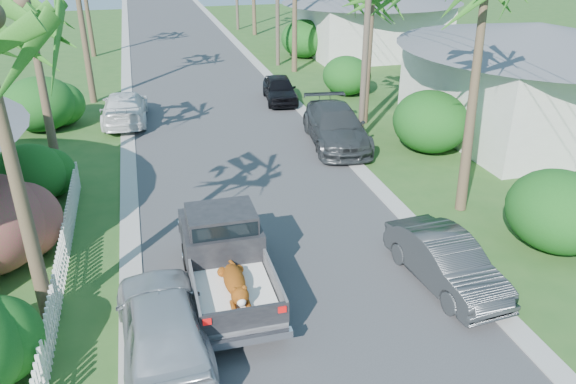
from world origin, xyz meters
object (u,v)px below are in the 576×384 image
object	(u,v)px
parked_car_rf	(280,89)
utility_pole_b	(366,32)
parked_car_rn	(446,262)
house_right_near	(529,84)
pickup_truck	(224,252)
house_right_far	(371,24)
parked_car_ln	(163,325)
parked_car_lf	(125,108)
palm_l_b	(27,5)
parked_car_rm	(336,126)

from	to	relation	value
parked_car_rf	utility_pole_b	xyz separation A→B (m)	(2.00, -6.55, 3.93)
parked_car_rn	house_right_near	bearing A→B (deg)	41.13
pickup_truck	parked_car_rf	bearing A→B (deg)	71.11
pickup_truck	house_right_far	size ratio (longest dim) A/B	0.57
pickup_truck	house_right_near	distance (m)	17.21
pickup_truck	parked_car_rf	xyz separation A→B (m)	(5.50, 16.07, -0.34)
parked_car_ln	parked_car_lf	xyz separation A→B (m)	(-0.73, 16.79, -0.05)
house_right_near	utility_pole_b	xyz separation A→B (m)	(-7.40, 1.00, 2.38)
house_right_far	palm_l_b	bearing A→B (deg)	-137.73
parked_car_lf	parked_car_rm	bearing A→B (deg)	150.93
house_right_near	house_right_far	bearing A→B (deg)	90.00
palm_l_b	house_right_far	world-z (taller)	palm_l_b
parked_car_lf	utility_pole_b	world-z (taller)	utility_pole_b
parked_car_ln	palm_l_b	xyz separation A→B (m)	(-3.20, 10.74, 5.38)
parked_car_ln	house_right_near	xyz separation A→B (m)	(16.60, 10.74, 1.45)
parked_car_ln	house_right_near	bearing A→B (deg)	-150.45
parked_car_rn	parked_car_rf	xyz separation A→B (m)	(0.00, 17.47, 0.00)
house_right_near	parked_car_lf	bearing A→B (deg)	160.77
utility_pole_b	parked_car_rf	bearing A→B (deg)	106.97
parked_car_rm	house_right_far	bearing A→B (deg)	70.29
pickup_truck	house_right_far	bearing A→B (deg)	60.67
parked_car_ln	parked_car_rf	bearing A→B (deg)	-114.84
parked_car_ln	house_right_near	world-z (taller)	house_right_near
parked_car_rm	parked_car_ln	distance (m)	13.88
pickup_truck	parked_car_rn	distance (m)	5.69
parked_car_rf	parked_car_ln	xyz separation A→B (m)	(-7.20, -18.29, 0.11)
house_right_far	parked_car_lf	bearing A→B (deg)	-145.41
parked_car_rm	parked_car_rf	bearing A→B (deg)	102.84
parked_car_ln	house_right_far	distance (m)	33.22
house_right_near	parked_car_rf	bearing A→B (deg)	141.21
parked_car_rf	house_right_near	world-z (taller)	house_right_near
parked_car_rf	parked_car_lf	bearing A→B (deg)	-162.89
house_right_near	parked_car_ln	bearing A→B (deg)	-147.10
parked_car_rn	parked_car_lf	xyz separation A→B (m)	(-7.93, 15.96, 0.05)
house_right_far	utility_pole_b	bearing A→B (deg)	-113.52
parked_car_rm	utility_pole_b	distance (m)	4.03
parked_car_rn	house_right_far	bearing A→B (deg)	66.00
parked_car_ln	utility_pole_b	bearing A→B (deg)	-131.44
parked_car_rm	parked_car_rf	xyz separation A→B (m)	(-0.72, 6.89, -0.13)
parked_car_rn	parked_car_lf	size ratio (longest dim) A/B	0.81
parked_car_rm	parked_car_lf	size ratio (longest dim) A/B	1.11
house_right_near	house_right_far	world-z (taller)	house_right_near
parked_car_lf	house_right_near	bearing A→B (deg)	163.60
palm_l_b	parked_car_rm	bearing A→B (deg)	3.40
parked_car_ln	parked_car_lf	size ratio (longest dim) A/B	0.91
parked_car_ln	palm_l_b	size ratio (longest dim) A/B	0.61
pickup_truck	parked_car_rm	size ratio (longest dim) A/B	0.94
parked_car_ln	house_right_near	size ratio (longest dim) A/B	0.50
parked_car_rm	pickup_truck	bearing A→B (deg)	-117.23
house_right_near	pickup_truck	bearing A→B (deg)	-150.24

